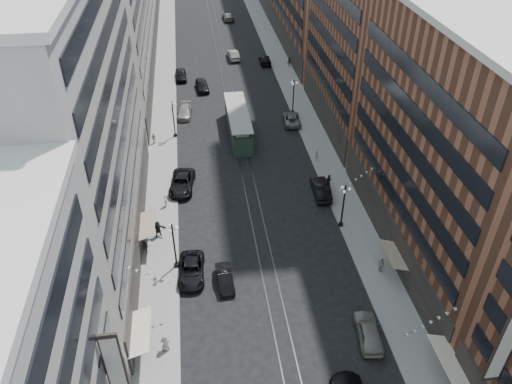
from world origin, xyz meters
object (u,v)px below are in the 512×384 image
car_9 (181,75)px  pedestrian_5 (158,229)px  lamppost_sw_far (174,244)px  lamppost_se_mid (293,95)px  lamppost_se_far (343,205)px  car_8 (185,111)px  car_extra_0 (228,16)px  car_12 (265,60)px  pedestrian_6 (154,138)px  pedestrian_9 (290,62)px  pedestrian_7 (329,180)px  car_4 (368,332)px  car_5 (225,279)px  car_14 (233,55)px  car_7 (182,183)px  lamppost_sw_mid (173,118)px  pedestrian_1 (165,342)px  car_2 (191,270)px  streetcar (238,124)px  car_13 (202,85)px  car_11 (292,119)px  pedestrian_extra_0 (166,200)px  pedestrian_8 (316,154)px  car_10 (321,189)px  pedestrian_2 (145,247)px  pedestrian_4 (381,265)px

car_9 → pedestrian_5: bearing=-95.9°
lamppost_sw_far → lamppost_se_mid: 36.91m
lamppost_se_far → car_8: size_ratio=1.10×
lamppost_se_mid → car_extra_0: lamppost_se_mid is taller
car_12 → pedestrian_6: pedestrian_6 is taller
pedestrian_9 → pedestrian_7: bearing=-102.3°
car_4 → car_9: 61.09m
car_5 → pedestrian_7: (14.27, 14.84, 0.25)m
lamppost_se_mid → car_14: size_ratio=1.07×
car_7 → car_14: car_14 is taller
lamppost_sw_mid → lamppost_se_far: same height
lamppost_sw_far → pedestrian_1: size_ratio=3.12×
car_2 → car_8: bearing=93.2°
streetcar → car_extra_0: (3.40, 54.64, -0.90)m
car_13 → car_7: bearing=-102.6°
car_11 → lamppost_se_far: bearing=96.7°
car_5 → pedestrian_extra_0: (-5.85, 13.32, 0.25)m
lamppost_se_mid → pedestrian_extra_0: bearing=-132.0°
car_4 → pedestrian_8: bearing=-88.1°
car_4 → pedestrian_1: bearing=2.8°
car_10 → pedestrian_7: bearing=-128.5°
lamppost_sw_mid → lamppost_se_far: size_ratio=1.00×
car_2 → pedestrian_7: (17.47, 13.31, 0.19)m
car_14 → lamppost_sw_mid: bearing=63.5°
lamppost_se_far → car_8: (-16.89, 29.55, -2.37)m
car_2 → car_9: 49.40m
pedestrian_2 → car_9: size_ratio=0.33×
pedestrian_2 → pedestrian_8: bearing=47.8°
pedestrian_6 → pedestrian_extra_0: size_ratio=0.99×
car_7 → pedestrian_extra_0: size_ratio=3.83×
car_7 → car_13: 29.18m
car_2 → car_14: car_14 is taller
car_4 → car_9: size_ratio=1.01×
pedestrian_1 → car_extra_0: size_ratio=0.32×
lamppost_sw_mid → lamppost_se_far: bearing=-51.3°
pedestrian_5 → car_extra_0: pedestrian_5 is taller
car_extra_0 → pedestrian_7: bearing=91.7°
car_4 → pedestrian_extra_0: bearing=-44.1°
lamppost_sw_far → pedestrian_7: size_ratio=3.47×
car_5 → lamppost_se_mid: bearing=65.3°
car_9 → car_14: (10.27, 8.44, 0.02)m
car_5 → car_10: (12.90, 13.27, 0.18)m
car_10 → car_11: 18.62m
lamppost_se_mid → pedestrian_8: bearing=-88.1°
lamppost_sw_far → car_8: lamppost_sw_far is taller
pedestrian_4 → car_14: bearing=-13.3°
streetcar → car_7: (-8.40, -12.77, -0.85)m
streetcar → car_12: size_ratio=2.65×
pedestrian_1 → car_7: bearing=-84.3°
pedestrian_2 → pedestrian_9: 54.48m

